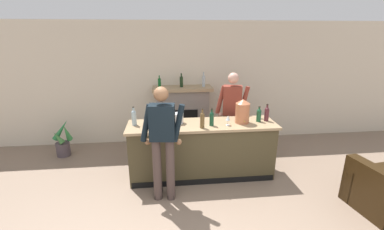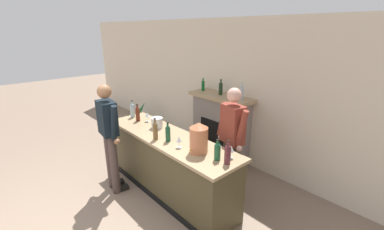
{
  "view_description": "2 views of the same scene",
  "coord_description": "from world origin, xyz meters",
  "px_view_note": "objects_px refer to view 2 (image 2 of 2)",
  "views": [
    {
      "loc": [
        -0.63,
        -2.14,
        2.46
      ],
      "look_at": [
        -0.17,
        2.16,
        1.1
      ],
      "focal_mm": 24.0,
      "sensor_mm": 36.0,
      "label": 1
    },
    {
      "loc": [
        2.91,
        -0.17,
        2.55
      ],
      "look_at": [
        0.04,
        2.42,
        1.25
      ],
      "focal_mm": 24.0,
      "sensor_mm": 36.0,
      "label": 2
    }
  ],
  "objects_px": {
    "potted_plant_corner": "(139,118)",
    "wine_bottle_merlot_tall": "(138,113)",
    "person_bartender": "(232,139)",
    "wine_glass_near_bucket": "(147,115)",
    "copper_dispenser": "(199,138)",
    "fireplace_stone": "(220,127)",
    "wine_bottle_riesling_slim": "(217,151)",
    "ice_bucket_steel": "(157,123)",
    "wine_bottle_cabernet_heavy": "(155,130)",
    "person_customer": "(109,135)",
    "wine_glass_back_row": "(155,118)",
    "wine_bottle_rose_blush": "(132,110)",
    "wine_bottle_chardonnay_pale": "(228,153)",
    "wine_bottle_port_short": "(168,133)",
    "wine_glass_by_dispenser": "(231,149)",
    "wine_glass_front_left": "(179,139)"
  },
  "relations": [
    {
      "from": "wine_bottle_rose_blush",
      "to": "wine_bottle_chardonnay_pale",
      "type": "distance_m",
      "value": 2.3
    },
    {
      "from": "wine_bottle_riesling_slim",
      "to": "wine_bottle_cabernet_heavy",
      "type": "distance_m",
      "value": 1.06
    },
    {
      "from": "ice_bucket_steel",
      "to": "wine_bottle_cabernet_heavy",
      "type": "height_order",
      "value": "wine_bottle_cabernet_heavy"
    },
    {
      "from": "ice_bucket_steel",
      "to": "wine_bottle_riesling_slim",
      "type": "height_order",
      "value": "wine_bottle_riesling_slim"
    },
    {
      "from": "wine_bottle_rose_blush",
      "to": "wine_bottle_chardonnay_pale",
      "type": "relative_size",
      "value": 1.05
    },
    {
      "from": "person_customer",
      "to": "wine_bottle_rose_blush",
      "type": "relative_size",
      "value": 5.53
    },
    {
      "from": "potted_plant_corner",
      "to": "wine_glass_back_row",
      "type": "height_order",
      "value": "wine_glass_back_row"
    },
    {
      "from": "potted_plant_corner",
      "to": "wine_bottle_merlot_tall",
      "type": "relative_size",
      "value": 2.44
    },
    {
      "from": "potted_plant_corner",
      "to": "copper_dispenser",
      "type": "relative_size",
      "value": 1.82
    },
    {
      "from": "wine_bottle_merlot_tall",
      "to": "wine_bottle_rose_blush",
      "type": "bearing_deg",
      "value": 172.2
    },
    {
      "from": "potted_plant_corner",
      "to": "wine_bottle_chardonnay_pale",
      "type": "distance_m",
      "value": 4.16
    },
    {
      "from": "fireplace_stone",
      "to": "wine_bottle_riesling_slim",
      "type": "height_order",
      "value": "fireplace_stone"
    },
    {
      "from": "potted_plant_corner",
      "to": "wine_bottle_cabernet_heavy",
      "type": "bearing_deg",
      "value": -25.39
    },
    {
      "from": "copper_dispenser",
      "to": "wine_bottle_port_short",
      "type": "distance_m",
      "value": 0.56
    },
    {
      "from": "wine_bottle_port_short",
      "to": "wine_glass_front_left",
      "type": "distance_m",
      "value": 0.27
    },
    {
      "from": "wine_bottle_rose_blush",
      "to": "wine_glass_back_row",
      "type": "height_order",
      "value": "wine_bottle_rose_blush"
    },
    {
      "from": "wine_bottle_merlot_tall",
      "to": "fireplace_stone",
      "type": "bearing_deg",
      "value": 65.04
    },
    {
      "from": "person_bartender",
      "to": "wine_bottle_chardonnay_pale",
      "type": "relative_size",
      "value": 5.77
    },
    {
      "from": "fireplace_stone",
      "to": "ice_bucket_steel",
      "type": "distance_m",
      "value": 1.45
    },
    {
      "from": "wine_glass_front_left",
      "to": "wine_glass_near_bucket",
      "type": "bearing_deg",
      "value": 168.03
    },
    {
      "from": "person_customer",
      "to": "wine_bottle_merlot_tall",
      "type": "distance_m",
      "value": 0.71
    },
    {
      "from": "copper_dispenser",
      "to": "wine_glass_near_bucket",
      "type": "distance_m",
      "value": 1.47
    },
    {
      "from": "fireplace_stone",
      "to": "person_bartender",
      "type": "height_order",
      "value": "person_bartender"
    },
    {
      "from": "person_bartender",
      "to": "wine_bottle_port_short",
      "type": "height_order",
      "value": "person_bartender"
    },
    {
      "from": "copper_dispenser",
      "to": "wine_bottle_riesling_slim",
      "type": "distance_m",
      "value": 0.32
    },
    {
      "from": "wine_bottle_cabernet_heavy",
      "to": "wine_glass_by_dispenser",
      "type": "xyz_separation_m",
      "value": [
        1.12,
        0.38,
        -0.02
      ]
    },
    {
      "from": "wine_glass_front_left",
      "to": "wine_glass_back_row",
      "type": "distance_m",
      "value": 1.06
    },
    {
      "from": "ice_bucket_steel",
      "to": "copper_dispenser",
      "type": "bearing_deg",
      "value": -5.1
    },
    {
      "from": "ice_bucket_steel",
      "to": "wine_bottle_riesling_slim",
      "type": "distance_m",
      "value": 1.41
    },
    {
      "from": "person_bartender",
      "to": "person_customer",
      "type": "bearing_deg",
      "value": -136.37
    },
    {
      "from": "person_bartender",
      "to": "wine_bottle_merlot_tall",
      "type": "distance_m",
      "value": 1.74
    },
    {
      "from": "fireplace_stone",
      "to": "wine_glass_front_left",
      "type": "relative_size",
      "value": 9.78
    },
    {
      "from": "wine_glass_back_row",
      "to": "wine_bottle_merlot_tall",
      "type": "bearing_deg",
      "value": -151.94
    },
    {
      "from": "person_customer",
      "to": "ice_bucket_steel",
      "type": "distance_m",
      "value": 0.77
    },
    {
      "from": "wine_bottle_port_short",
      "to": "wine_glass_near_bucket",
      "type": "xyz_separation_m",
      "value": [
        -0.91,
        0.23,
        -0.01
      ]
    },
    {
      "from": "fireplace_stone",
      "to": "wine_glass_near_bucket",
      "type": "distance_m",
      "value": 1.5
    },
    {
      "from": "person_bartender",
      "to": "wine_glass_near_bucket",
      "type": "relative_size",
      "value": 10.83
    },
    {
      "from": "wine_bottle_riesling_slim",
      "to": "wine_glass_by_dispenser",
      "type": "xyz_separation_m",
      "value": [
        0.09,
        0.16,
        -0.0
      ]
    },
    {
      "from": "potted_plant_corner",
      "to": "wine_bottle_chardonnay_pale",
      "type": "bearing_deg",
      "value": -15.21
    },
    {
      "from": "fireplace_stone",
      "to": "wine_bottle_cabernet_heavy",
      "type": "height_order",
      "value": "fireplace_stone"
    },
    {
      "from": "wine_bottle_cabernet_heavy",
      "to": "wine_bottle_merlot_tall",
      "type": "xyz_separation_m",
      "value": [
        -0.88,
        0.23,
        -0.01
      ]
    },
    {
      "from": "fireplace_stone",
      "to": "person_customer",
      "type": "distance_m",
      "value": 2.17
    },
    {
      "from": "wine_bottle_port_short",
      "to": "wine_bottle_merlot_tall",
      "type": "height_order",
      "value": "wine_bottle_merlot_tall"
    },
    {
      "from": "wine_glass_near_bucket",
      "to": "wine_glass_front_left",
      "type": "bearing_deg",
      "value": -11.97
    },
    {
      "from": "wine_glass_back_row",
      "to": "wine_glass_near_bucket",
      "type": "bearing_deg",
      "value": -161.97
    },
    {
      "from": "ice_bucket_steel",
      "to": "wine_bottle_merlot_tall",
      "type": "height_order",
      "value": "wine_bottle_merlot_tall"
    },
    {
      "from": "person_customer",
      "to": "person_bartender",
      "type": "xyz_separation_m",
      "value": [
        1.37,
        1.3,
        -0.01
      ]
    },
    {
      "from": "wine_bottle_rose_blush",
      "to": "wine_glass_by_dispenser",
      "type": "bearing_deg",
      "value": 3.1
    },
    {
      "from": "ice_bucket_steel",
      "to": "wine_bottle_port_short",
      "type": "xyz_separation_m",
      "value": [
        0.55,
        -0.19,
        0.04
      ]
    },
    {
      "from": "wine_bottle_riesling_slim",
      "to": "wine_bottle_merlot_tall",
      "type": "bearing_deg",
      "value": 179.81
    }
  ]
}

